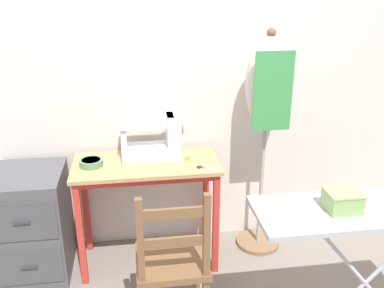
# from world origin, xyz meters

# --- Properties ---
(ground_plane) EXTENTS (14.00, 14.00, 0.00)m
(ground_plane) POSITION_xyz_m (0.00, 0.00, 0.00)
(ground_plane) COLOR gray
(wall_back) EXTENTS (10.00, 0.05, 2.55)m
(wall_back) POSITION_xyz_m (0.00, 0.53, 1.27)
(wall_back) COLOR silver
(wall_back) RESTS_ON ground_plane
(sewing_table) EXTENTS (0.96, 0.47, 0.77)m
(sewing_table) POSITION_xyz_m (0.00, 0.22, 0.64)
(sewing_table) COLOR tan
(sewing_table) RESTS_ON ground_plane
(sewing_machine) EXTENTS (0.41, 0.19, 0.32)m
(sewing_machine) POSITION_xyz_m (0.07, 0.32, 0.90)
(sewing_machine) COLOR white
(sewing_machine) RESTS_ON sewing_table
(fabric_bowl) EXTENTS (0.15, 0.15, 0.04)m
(fabric_bowl) POSITION_xyz_m (-0.35, 0.22, 0.79)
(fabric_bowl) COLOR #56895B
(fabric_bowl) RESTS_ON sewing_table
(scissors) EXTENTS (0.13, 0.09, 0.01)m
(scissors) POSITION_xyz_m (0.36, 0.09, 0.77)
(scissors) COLOR silver
(scissors) RESTS_ON sewing_table
(thread_spool_near_machine) EXTENTS (0.03, 0.03, 0.04)m
(thread_spool_near_machine) POSITION_xyz_m (0.28, 0.21, 0.79)
(thread_spool_near_machine) COLOR yellow
(thread_spool_near_machine) RESTS_ON sewing_table
(wooden_chair) EXTENTS (0.40, 0.38, 0.90)m
(wooden_chair) POSITION_xyz_m (0.11, -0.38, 0.42)
(wooden_chair) COLOR brown
(wooden_chair) RESTS_ON ground_plane
(filing_cabinet) EXTENTS (0.44, 0.51, 0.74)m
(filing_cabinet) POSITION_xyz_m (-0.76, 0.23, 0.37)
(filing_cabinet) COLOR #4C4C51
(filing_cabinet) RESTS_ON ground_plane
(dress_form) EXTENTS (0.32, 0.32, 1.60)m
(dress_form) POSITION_xyz_m (0.82, 0.31, 1.15)
(dress_form) COLOR #846647
(dress_form) RESTS_ON ground_plane
(ironing_board) EXTENTS (1.21, 0.37, 0.89)m
(ironing_board) POSITION_xyz_m (1.07, -0.71, 0.84)
(ironing_board) COLOR #ADB2B7
(ironing_board) RESTS_ON ground_plane
(storage_box) EXTENTS (0.16, 0.14, 0.10)m
(storage_box) POSITION_xyz_m (0.88, -0.72, 0.93)
(storage_box) COLOR #8EB266
(storage_box) RESTS_ON ironing_board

